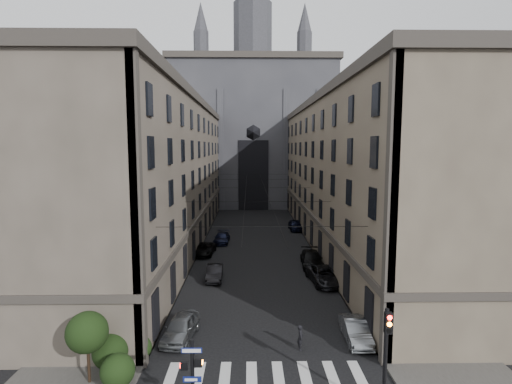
{
  "coord_description": "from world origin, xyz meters",
  "views": [
    {
      "loc": [
        -0.88,
        -15.85,
        12.76
      ],
      "look_at": [
        -0.41,
        10.48,
        9.75
      ],
      "focal_mm": 28.0,
      "sensor_mm": 36.0,
      "label": 1
    }
  ],
  "objects": [
    {
      "name": "car_right_near",
      "position": [
        6.13,
        9.1,
        0.69
      ],
      "size": [
        1.54,
        4.22,
        1.38
      ],
      "primitive_type": "imported",
      "rotation": [
        0.0,
        0.0,
        -0.02
      ],
      "color": "slate",
      "rests_on": "ground"
    },
    {
      "name": "car_left_midfar",
      "position": [
        -6.2,
        30.39,
        0.67
      ],
      "size": [
        2.57,
        4.95,
        1.33
      ],
      "primitive_type": "imported",
      "rotation": [
        0.0,
        0.0,
        -0.08
      ],
      "color": "black",
      "rests_on": "ground"
    },
    {
      "name": "pedestrian_signal_left",
      "position": [
        -3.51,
        1.5,
        2.32
      ],
      "size": [
        1.02,
        0.38,
        4.0
      ],
      "color": "black",
      "rests_on": "ground"
    },
    {
      "name": "car_right_midnear",
      "position": [
        6.16,
        20.22,
        0.76
      ],
      "size": [
        3.15,
        5.71,
        1.51
      ],
      "primitive_type": "imported",
      "rotation": [
        0.0,
        0.0,
        0.12
      ],
      "color": "black",
      "rests_on": "ground"
    },
    {
      "name": "building_right",
      "position": [
        13.44,
        36.0,
        9.34
      ],
      "size": [
        13.6,
        60.6,
        18.85
      ],
      "color": "brown",
      "rests_on": "ground"
    },
    {
      "name": "car_left_near",
      "position": [
        -5.45,
        9.62,
        0.77
      ],
      "size": [
        2.42,
        4.71,
        1.54
      ],
      "primitive_type": "imported",
      "rotation": [
        0.0,
        0.0,
        -0.14
      ],
      "color": "slate",
      "rests_on": "ground"
    },
    {
      "name": "pedestrian",
      "position": [
        2.35,
        8.0,
        0.81
      ],
      "size": [
        0.45,
        0.63,
        1.61
      ],
      "primitive_type": "imported",
      "rotation": [
        0.0,
        0.0,
        1.47
      ],
      "color": "black",
      "rests_on": "ground"
    },
    {
      "name": "car_right_midfar",
      "position": [
        5.82,
        25.56,
        0.78
      ],
      "size": [
        2.46,
        5.51,
        1.57
      ],
      "primitive_type": "imported",
      "rotation": [
        0.0,
        0.0,
        -0.05
      ],
      "color": "black",
      "rests_on": "ground"
    },
    {
      "name": "sidewalk_left",
      "position": [
        -10.5,
        36.0,
        0.07
      ],
      "size": [
        7.0,
        80.0,
        0.15
      ],
      "primitive_type": "cube",
      "color": "#383533",
      "rests_on": "ground"
    },
    {
      "name": "zebra_crossing",
      "position": [
        0.0,
        5.0,
        0.01
      ],
      "size": [
        11.0,
        3.2,
        0.01
      ],
      "primitive_type": "cube",
      "color": "beige",
      "rests_on": "ground"
    },
    {
      "name": "car_left_midnear",
      "position": [
        -4.2,
        21.44,
        0.7
      ],
      "size": [
        1.56,
        4.25,
        1.39
      ],
      "primitive_type": "imported",
      "rotation": [
        0.0,
        0.0,
        0.02
      ],
      "color": "black",
      "rests_on": "ground"
    },
    {
      "name": "building_left",
      "position": [
        -13.44,
        36.0,
        9.34
      ],
      "size": [
        13.6,
        60.6,
        18.85
      ],
      "color": "#494238",
      "rests_on": "ground"
    },
    {
      "name": "traffic_light_right",
      "position": [
        5.6,
        1.92,
        3.29
      ],
      "size": [
        0.34,
        0.5,
        5.2
      ],
      "color": "black",
      "rests_on": "ground"
    },
    {
      "name": "sidewalk_right",
      "position": [
        10.5,
        36.0,
        0.07
      ],
      "size": [
        7.0,
        80.0,
        0.15
      ],
      "primitive_type": "cube",
      "color": "#383533",
      "rests_on": "ground"
    },
    {
      "name": "tram_wires",
      "position": [
        0.0,
        35.63,
        7.25
      ],
      "size": [
        14.0,
        60.0,
        0.43
      ],
      "color": "black",
      "rests_on": "ground"
    },
    {
      "name": "car_right_far",
      "position": [
        6.2,
        44.12,
        0.79
      ],
      "size": [
        1.97,
        4.66,
        1.57
      ],
      "primitive_type": "imported",
      "rotation": [
        0.0,
        0.0,
        0.02
      ],
      "color": "black",
      "rests_on": "ground"
    },
    {
      "name": "shrub_cluster",
      "position": [
        -8.72,
        5.01,
        1.8
      ],
      "size": [
        3.9,
        4.4,
        3.9
      ],
      "color": "black",
      "rests_on": "sidewalk_left"
    },
    {
      "name": "gothic_tower",
      "position": [
        0.0,
        74.96,
        17.8
      ],
      "size": [
        35.0,
        23.0,
        58.0
      ],
      "color": "#2D2D33",
      "rests_on": "ground"
    },
    {
      "name": "car_left_far",
      "position": [
        -4.51,
        36.15,
        0.68
      ],
      "size": [
        2.09,
        4.74,
        1.36
      ],
      "primitive_type": "imported",
      "rotation": [
        0.0,
        0.0,
        -0.04
      ],
      "color": "black",
      "rests_on": "ground"
    }
  ]
}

